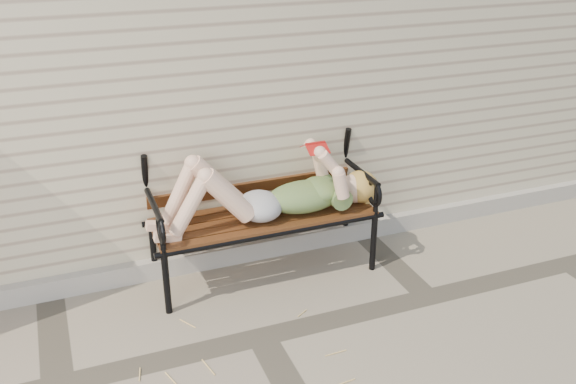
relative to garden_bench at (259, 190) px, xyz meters
name	(u,v)px	position (x,y,z in m)	size (l,w,h in m)	color
ground	(261,337)	(-0.28, -0.83, -0.64)	(80.00, 80.00, 0.00)	gray
house_wall	(155,24)	(-0.28, 2.17, 0.86)	(8.00, 4.00, 3.00)	beige
foundation_strip	(220,256)	(-0.28, 0.14, -0.57)	(8.00, 0.10, 0.15)	#9F9A8F
garden_bench	(259,190)	(0.00, 0.00, 0.00)	(1.77, 0.70, 1.15)	black
reading_woman	(267,192)	(0.01, -0.14, 0.04)	(1.67, 0.38, 0.53)	#0A3F4C
straw_scatter	(111,376)	(-1.23, -0.87, -0.64)	(3.03, 1.68, 0.01)	#E6BF70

